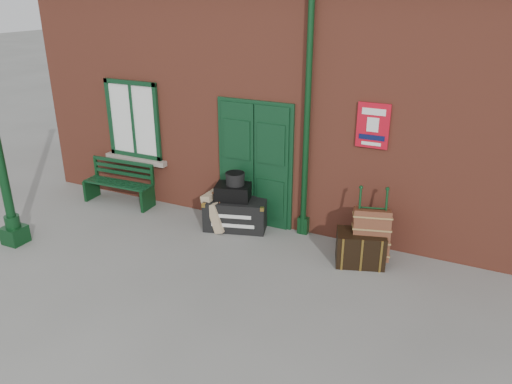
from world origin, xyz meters
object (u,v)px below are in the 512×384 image
Objects in this scene: porter_trolley at (371,235)px; houdini_trunk at (236,213)px; dark_trunk at (360,248)px; bench at (120,181)px.

houdini_trunk is at bearing 160.84° from porter_trolley.
porter_trolley is at bearing 35.08° from dark_trunk.
bench reaches higher than houdini_trunk.
porter_trolley reaches higher than dark_trunk.
houdini_trunk is 0.94× the size of porter_trolley.
bench is at bearing 162.39° from porter_trolley.
porter_trolley reaches higher than houdini_trunk.
bench is at bearing 163.23° from houdini_trunk.
bench reaches higher than dark_trunk.
bench is at bearing 157.98° from dark_trunk.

